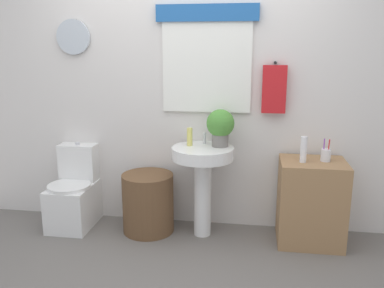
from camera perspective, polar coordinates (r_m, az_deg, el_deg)
ground_plane at (r=2.97m, az=-4.09°, el=-19.44°), size 8.00×8.00×0.00m
back_wall at (r=3.63m, az=-0.37°, el=8.66°), size 4.40×0.18×2.60m
toilet at (r=3.91m, az=-16.21°, el=-6.91°), size 0.38×0.51×0.75m
laundry_hamper at (r=3.65m, az=-6.21°, el=-8.24°), size 0.45×0.45×0.53m
pedestal_sink at (r=3.45m, az=1.52°, el=-3.57°), size 0.53×0.53×0.79m
faucet at (r=3.51m, az=1.79°, el=0.79°), size 0.03×0.03×0.10m
wooden_cabinet at (r=3.54m, az=16.40°, el=-7.86°), size 0.53×0.44×0.71m
soap_bottle at (r=3.45m, az=-0.33°, el=1.03°), size 0.05×0.05×0.15m
potted_plant at (r=3.41m, az=4.02°, el=2.60°), size 0.24×0.24×0.32m
lotion_bottle at (r=3.36m, az=15.44°, el=-0.75°), size 0.05×0.05×0.21m
toothbrush_cup at (r=3.46m, az=18.32°, el=-1.46°), size 0.08×0.08×0.18m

